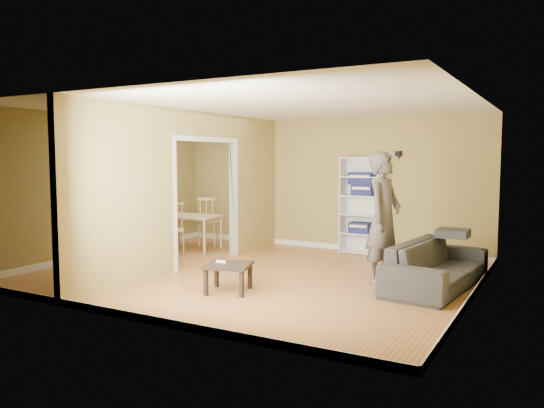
{
  "coord_description": "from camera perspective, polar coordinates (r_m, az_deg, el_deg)",
  "views": [
    {
      "loc": [
        4.24,
        -7.07,
        1.83
      ],
      "look_at": [
        0.2,
        0.2,
        1.1
      ],
      "focal_mm": 35.0,
      "sensor_mm": 36.0,
      "label": 1
    }
  ],
  "objects": [
    {
      "name": "paper_box_navy_b",
      "position": [
        10.21,
        9.77,
        1.49
      ],
      "size": [
        0.4,
        0.26,
        0.21
      ],
      "primitive_type": "cube",
      "color": "navy",
      "rests_on": "bookshelf"
    },
    {
      "name": "bookshelf",
      "position": [
        10.29,
        9.66,
        -0.12
      ],
      "size": [
        0.78,
        0.34,
        1.84
      ],
      "color": "white",
      "rests_on": "ground"
    },
    {
      "name": "chair_far",
      "position": [
        11.13,
        -6.88,
        -1.84
      ],
      "size": [
        0.62,
        0.62,
        1.02
      ],
      "primitive_type": null,
      "rotation": [
        0.0,
        0.0,
        3.57
      ],
      "color": "tan",
      "rests_on": "ground"
    },
    {
      "name": "room_shell",
      "position": [
        8.26,
        -1.89,
        1.34
      ],
      "size": [
        6.5,
        6.5,
        6.5
      ],
      "color": "#B67846",
      "rests_on": "ground"
    },
    {
      "name": "dining_table",
      "position": [
        10.69,
        -8.73,
        -1.6
      ],
      "size": [
        1.1,
        0.73,
        0.69
      ],
      "rotation": [
        0.0,
        0.0,
        0.08
      ],
      "color": "#D6A982",
      "rests_on": "ground"
    },
    {
      "name": "game_controller",
      "position": [
        7.36,
        -5.5,
        -6.17
      ],
      "size": [
        0.15,
        0.04,
        0.03
      ],
      "primitive_type": "cube",
      "color": "white",
      "rests_on": "coffee_table"
    },
    {
      "name": "paper_box_navy_a",
      "position": [
        10.3,
        9.46,
        -2.52
      ],
      "size": [
        0.4,
        0.26,
        0.2
      ],
      "primitive_type": "cube",
      "color": "navy",
      "rests_on": "bookshelf"
    },
    {
      "name": "chair_left",
      "position": [
        11.14,
        -11.64,
        -2.04
      ],
      "size": [
        0.47,
        0.47,
        0.96
      ],
      "primitive_type": null,
      "rotation": [
        0.0,
        0.0,
        -1.52
      ],
      "color": "tan",
      "rests_on": "ground"
    },
    {
      "name": "coffee_table",
      "position": [
        7.28,
        -4.7,
        -6.88
      ],
      "size": [
        0.58,
        0.58,
        0.39
      ],
      "rotation": [
        0.0,
        0.0,
        0.32
      ],
      "color": "black",
      "rests_on": "ground"
    },
    {
      "name": "sofa",
      "position": [
        7.83,
        17.33,
        -5.55
      ],
      "size": [
        2.32,
        1.19,
        0.85
      ],
      "primitive_type": "imported",
      "rotation": [
        0.0,
        0.0,
        1.46
      ],
      "color": "black",
      "rests_on": "ground"
    },
    {
      "name": "chair_near",
      "position": [
        10.18,
        -10.7,
        -2.61
      ],
      "size": [
        0.54,
        0.54,
        0.99
      ],
      "primitive_type": null,
      "rotation": [
        0.0,
        0.0,
        0.23
      ],
      "color": "tan",
      "rests_on": "ground"
    },
    {
      "name": "paper_box_navy_c",
      "position": [
        10.21,
        9.61,
        2.89
      ],
      "size": [
        0.46,
        0.3,
        0.23
      ],
      "primitive_type": "cube",
      "color": "navy",
      "rests_on": "bookshelf"
    },
    {
      "name": "person",
      "position": [
        7.81,
        11.94,
        -0.27
      ],
      "size": [
        0.89,
        0.74,
        2.25
      ],
      "primitive_type": "imported",
      "rotation": [
        0.0,
        0.0,
        1.45
      ],
      "color": "slate",
      "rests_on": "ground"
    },
    {
      "name": "wall_speaker",
      "position": [
        10.14,
        13.44,
        5.27
      ],
      "size": [
        0.1,
        0.1,
        0.1
      ],
      "primitive_type": "cube",
      "color": "black",
      "rests_on": "room_shell"
    },
    {
      "name": "partition",
      "position": [
        8.93,
        -8.51,
        1.56
      ],
      "size": [
        0.22,
        5.5,
        2.6
      ],
      "primitive_type": null,
      "color": "#A38752",
      "rests_on": "ground"
    }
  ]
}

